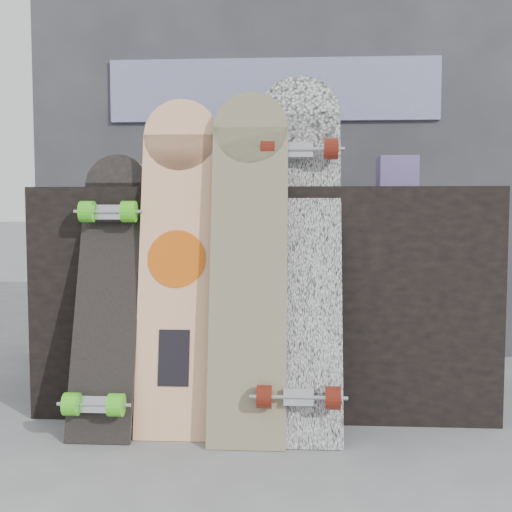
# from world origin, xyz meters

# --- Properties ---
(ground) EXTENTS (60.00, 60.00, 0.00)m
(ground) POSITION_xyz_m (0.00, 0.00, 0.00)
(ground) COLOR slate
(ground) RESTS_ON ground
(vendor_table) EXTENTS (1.60, 0.60, 0.80)m
(vendor_table) POSITION_xyz_m (0.00, 0.50, 0.40)
(vendor_table) COLOR black
(vendor_table) RESTS_ON ground
(booth) EXTENTS (2.40, 0.22, 2.20)m
(booth) POSITION_xyz_m (0.00, 1.35, 1.10)
(booth) COLOR #313136
(booth) RESTS_ON ground
(merch_box_purple) EXTENTS (0.18, 0.12, 0.10)m
(merch_box_purple) POSITION_xyz_m (-0.51, 0.62, 0.85)
(merch_box_purple) COLOR #403873
(merch_box_purple) RESTS_ON vendor_table
(merch_box_small) EXTENTS (0.14, 0.14, 0.12)m
(merch_box_small) POSITION_xyz_m (0.49, 0.52, 0.86)
(merch_box_small) COLOR #403873
(merch_box_small) RESTS_ON vendor_table
(merch_box_flat) EXTENTS (0.22, 0.10, 0.06)m
(merch_box_flat) POSITION_xyz_m (0.12, 0.53, 0.83)
(merch_box_flat) COLOR #D1B78C
(merch_box_flat) RESTS_ON vendor_table
(longboard_geisha) EXTENTS (0.25, 0.24, 1.10)m
(longboard_geisha) POSITION_xyz_m (-0.27, 0.14, 0.58)
(longboard_geisha) COLOR beige
(longboard_geisha) RESTS_ON ground
(longboard_celtic) EXTENTS (0.24, 0.26, 1.11)m
(longboard_celtic) POSITION_xyz_m (-0.03, 0.09, 0.59)
(longboard_celtic) COLOR #C1B684
(longboard_celtic) RESTS_ON ground
(longboard_cascadia) EXTENTS (0.27, 0.42, 1.18)m
(longboard_cascadia) POSITION_xyz_m (0.12, 0.16, 0.62)
(longboard_cascadia) COLOR white
(longboard_cascadia) RESTS_ON ground
(skateboard_dark) EXTENTS (0.21, 0.35, 0.92)m
(skateboard_dark) POSITION_xyz_m (-0.50, 0.12, 0.47)
(skateboard_dark) COLOR black
(skateboard_dark) RESTS_ON ground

